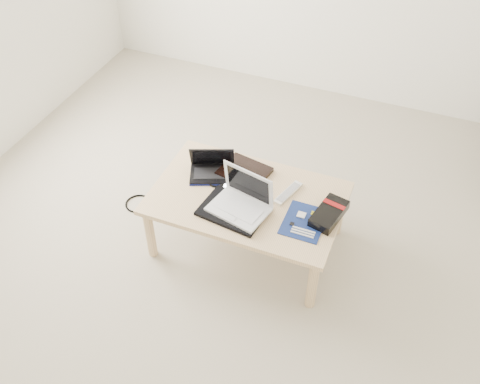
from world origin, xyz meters
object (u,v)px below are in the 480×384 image
at_px(coffee_table, 247,202).
at_px(gpu_box, 329,214).
at_px(netbook, 212,168).
at_px(white_laptop, 242,201).

relative_size(coffee_table, gpu_box, 3.93).
bearing_deg(netbook, gpu_box, -7.32).
bearing_deg(netbook, white_laptop, -38.06).
relative_size(coffee_table, white_laptop, 3.06).
bearing_deg(coffee_table, white_laptop, -84.63).
distance_m(netbook, gpu_box, 0.76).
relative_size(coffee_table, netbook, 3.47).
xyz_separation_m(coffee_table, white_laptop, (0.01, -0.11, 0.12)).
height_order(coffee_table, white_laptop, white_laptop).
xyz_separation_m(netbook, gpu_box, (0.75, -0.10, -0.01)).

